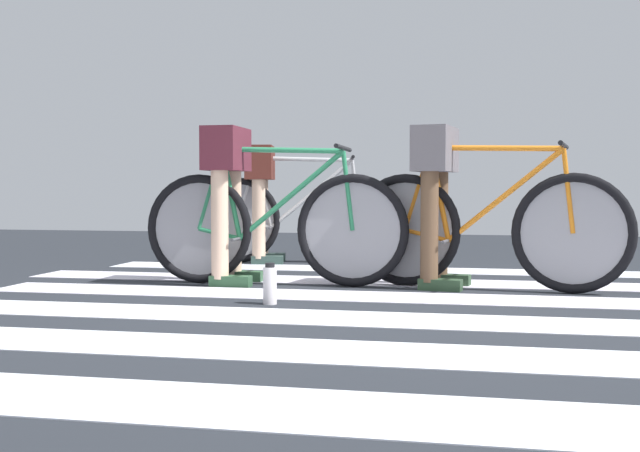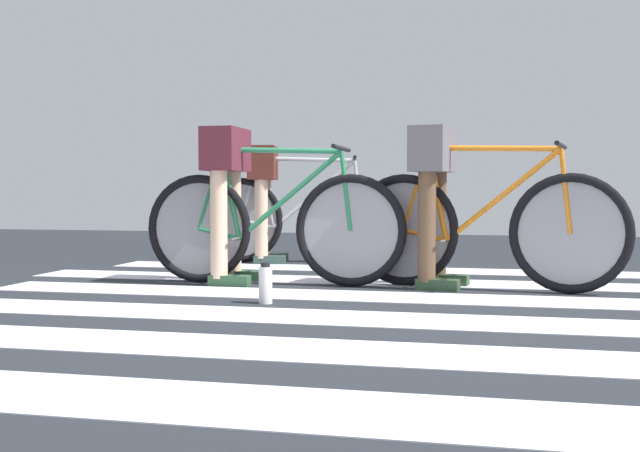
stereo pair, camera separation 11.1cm
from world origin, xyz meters
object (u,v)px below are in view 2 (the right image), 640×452
object	(u,v)px
bicycle_1_of_3	(272,225)
bicycle_3_of_3	(300,217)
cyclist_2_of_3	(434,184)
water_bottle	(266,284)
cyclist_3_of_3	(264,187)
cyclist_1_of_3	(227,183)
bicycle_2_of_3	(483,227)

from	to	relation	value
bicycle_1_of_3	bicycle_3_of_3	distance (m)	1.50
cyclist_2_of_3	water_bottle	size ratio (longest dim) A/B	4.52
cyclist_3_of_3	water_bottle	xyz separation A→B (m)	(0.68, -2.25, -0.53)
bicycle_3_of_3	water_bottle	size ratio (longest dim) A/B	7.70
cyclist_1_of_3	cyclist_3_of_3	size ratio (longest dim) A/B	1.04
cyclist_3_of_3	bicycle_2_of_3	bearing A→B (deg)	-48.03
bicycle_1_of_3	cyclist_1_of_3	bearing A→B (deg)	-180.00
cyclist_1_of_3	cyclist_3_of_3	distance (m)	1.45
bicycle_1_of_3	water_bottle	bearing A→B (deg)	-76.63
bicycle_1_of_3	bicycle_2_of_3	distance (m)	1.33
bicycle_1_of_3	cyclist_3_of_3	distance (m)	1.54
bicycle_1_of_3	cyclist_3_of_3	bearing A→B (deg)	108.78
cyclist_3_of_3	bicycle_1_of_3	bearing A→B (deg)	-81.63
water_bottle	cyclist_2_of_3	bearing A→B (deg)	47.13
cyclist_1_of_3	bicycle_2_of_3	bearing A→B (deg)	1.10
cyclist_1_of_3	bicycle_2_of_3	xyz separation A→B (m)	(1.64, 0.03, -0.27)
cyclist_2_of_3	cyclist_3_of_3	distance (m)	2.03
cyclist_2_of_3	bicycle_3_of_3	distance (m)	1.87
cyclist_3_of_3	water_bottle	size ratio (longest dim) A/B	4.39
water_bottle	cyclist_1_of_3	bearing A→B (deg)	121.70
bicycle_1_of_3	cyclist_2_of_3	bearing A→B (deg)	4.74
cyclist_1_of_3	cyclist_3_of_3	world-z (taller)	cyclist_1_of_3
bicycle_3_of_3	water_bottle	xyz separation A→B (m)	(0.37, -2.31, -0.28)
bicycle_3_of_3	cyclist_3_of_3	size ratio (longest dim) A/B	1.76
bicycle_1_of_3	water_bottle	size ratio (longest dim) A/B	7.78
bicycle_2_of_3	water_bottle	world-z (taller)	bicycle_2_of_3
bicycle_1_of_3	bicycle_3_of_3	world-z (taller)	same
bicycle_3_of_3	water_bottle	world-z (taller)	bicycle_3_of_3
cyclist_2_of_3	bicycle_3_of_3	bearing A→B (deg)	140.64
cyclist_2_of_3	bicycle_3_of_3	size ratio (longest dim) A/B	0.59
cyclist_1_of_3	bicycle_3_of_3	bearing A→B (deg)	85.10
bicycle_1_of_3	water_bottle	distance (m)	0.88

